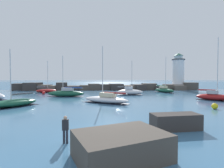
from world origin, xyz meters
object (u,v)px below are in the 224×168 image
object	(u,v)px
sailboat_moored_2	(164,90)
mooring_buoy_orange_near	(44,93)
sailboat_moored_4	(130,92)
person_on_rocks	(65,128)
sailboat_moored_5	(15,103)
lighthouse	(178,74)
mooring_buoy_far_side	(215,106)
sailboat_moored_0	(214,96)
sailboat_moored_6	(66,93)
sailboat_moored_1	(106,99)
sailboat_moored_7	(46,91)

from	to	relation	value
sailboat_moored_2	mooring_buoy_orange_near	xyz separation A→B (m)	(-30.50, -3.98, -0.30)
sailboat_moored_4	person_on_rocks	size ratio (longest dim) A/B	4.74
sailboat_moored_4	sailboat_moored_5	bearing A→B (deg)	-139.69
sailboat_moored_2	mooring_buoy_orange_near	world-z (taller)	sailboat_moored_2
lighthouse	mooring_buoy_far_side	world-z (taller)	lighthouse
lighthouse	mooring_buoy_far_side	bearing A→B (deg)	-107.72
person_on_rocks	sailboat_moored_2	bearing A→B (deg)	62.01
sailboat_moored_0	sailboat_moored_5	world-z (taller)	sailboat_moored_0
sailboat_moored_0	sailboat_moored_6	world-z (taller)	sailboat_moored_0
lighthouse	mooring_buoy_orange_near	size ratio (longest dim) A/B	12.94
sailboat_moored_1	sailboat_moored_7	world-z (taller)	sailboat_moored_1
sailboat_moored_1	sailboat_moored_7	distance (m)	25.72
sailboat_moored_0	sailboat_moored_4	size ratio (longest dim) A/B	1.38
lighthouse	person_on_rocks	world-z (taller)	lighthouse
lighthouse	sailboat_moored_0	distance (m)	29.36
sailboat_moored_4	mooring_buoy_orange_near	size ratio (longest dim) A/B	8.26
sailboat_moored_0	mooring_buoy_far_side	size ratio (longest dim) A/B	11.48
mooring_buoy_orange_near	person_on_rocks	bearing A→B (deg)	-69.87
sailboat_moored_4	sailboat_moored_0	bearing A→B (deg)	-39.13
sailboat_moored_7	person_on_rocks	world-z (taller)	sailboat_moored_7
person_on_rocks	sailboat_moored_1	bearing A→B (deg)	80.42
sailboat_moored_1	sailboat_moored_4	xyz separation A→B (m)	(5.78, 12.79, 0.12)
sailboat_moored_4	mooring_buoy_orange_near	xyz separation A→B (m)	(-20.17, 2.21, -0.34)
sailboat_moored_1	sailboat_moored_2	xyz separation A→B (m)	(16.11, 18.98, 0.08)
sailboat_moored_4	mooring_buoy_far_side	bearing A→B (deg)	-68.12
sailboat_moored_6	sailboat_moored_5	bearing A→B (deg)	-108.96
sailboat_moored_1	sailboat_moored_2	size ratio (longest dim) A/B	0.93
lighthouse	sailboat_moored_5	distance (m)	50.34
sailboat_moored_4	person_on_rocks	world-z (taller)	sailboat_moored_4
sailboat_moored_2	sailboat_moored_0	bearing A→B (deg)	-80.77
sailboat_moored_1	sailboat_moored_5	world-z (taller)	sailboat_moored_1
sailboat_moored_7	mooring_buoy_orange_near	size ratio (longest dim) A/B	8.92
sailboat_moored_1	sailboat_moored_6	world-z (taller)	sailboat_moored_1
sailboat_moored_6	sailboat_moored_7	xyz separation A→B (m)	(-7.34, 10.64, -0.21)
person_on_rocks	sailboat_moored_4	bearing A→B (deg)	73.72
sailboat_moored_1	mooring_buoy_far_side	bearing A→B (deg)	-24.70
sailboat_moored_1	sailboat_moored_4	size ratio (longest dim) A/B	1.13
sailboat_moored_2	mooring_buoy_far_side	size ratio (longest dim) A/B	10.07
sailboat_moored_4	sailboat_moored_5	xyz separation A→B (m)	(-18.24, -15.48, -0.18)
sailboat_moored_0	sailboat_moored_7	size ratio (longest dim) A/B	1.28
sailboat_moored_0	sailboat_moored_7	bearing A→B (deg)	151.84
lighthouse	sailboat_moored_5	bearing A→B (deg)	-138.55
sailboat_moored_2	person_on_rocks	size ratio (longest dim) A/B	5.75
sailboat_moored_2	sailboat_moored_4	xyz separation A→B (m)	(-10.33, -6.19, 0.04)
sailboat_moored_0	sailboat_moored_6	bearing A→B (deg)	164.00
sailboat_moored_2	sailboat_moored_6	bearing A→B (deg)	-159.46
sailboat_moored_6	mooring_buoy_orange_near	xyz separation A→B (m)	(-6.25, 5.10, -0.34)
sailboat_moored_6	person_on_rocks	bearing A→B (deg)	-78.63
sailboat_moored_0	sailboat_moored_4	bearing A→B (deg)	140.87
sailboat_moored_0	sailboat_moored_1	world-z (taller)	sailboat_moored_0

